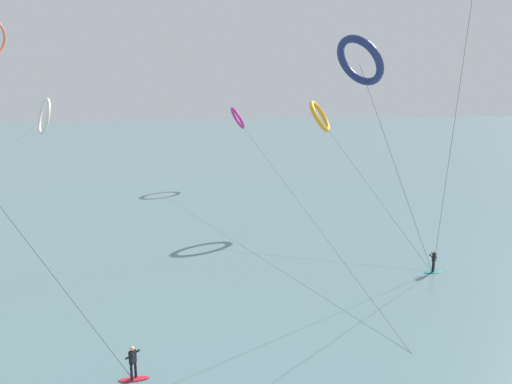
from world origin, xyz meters
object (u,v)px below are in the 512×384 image
(surfer_teal, at_px, (434,263))
(kite_magenta, at_px, (238,118))
(kite_amber, at_px, (320,116))
(kite_navy, at_px, (360,61))
(surfer_crimson, at_px, (133,365))
(kite_ivory, at_px, (44,116))

(surfer_teal, xyz_separation_m, kite_magenta, (-9.19, 35.74, 8.54))
(kite_amber, height_order, kite_navy, kite_navy)
(kite_amber, bearing_deg, surfer_crimson, 176.48)
(kite_amber, xyz_separation_m, kite_navy, (-3.75, -18.14, 4.18))
(kite_amber, relative_size, kite_navy, 1.08)
(kite_ivory, distance_m, kite_amber, 37.79)
(surfer_teal, xyz_separation_m, kite_amber, (-3.86, 15.48, 9.82))
(surfer_teal, height_order, kite_amber, kite_amber)
(surfer_crimson, relative_size, kite_ivory, 0.03)
(surfer_teal, bearing_deg, kite_ivory, -86.68)
(kite_ivory, distance_m, kite_navy, 48.31)
(surfer_crimson, height_order, kite_magenta, kite_magenta)
(kite_navy, bearing_deg, kite_ivory, 13.49)
(kite_ivory, bearing_deg, kite_amber, 30.17)
(kite_amber, bearing_deg, kite_navy, -160.76)
(kite_amber, bearing_deg, surfer_teal, -135.08)
(surfer_crimson, bearing_deg, kite_magenta, 21.09)
(kite_amber, relative_size, kite_magenta, 0.37)
(kite_navy, xyz_separation_m, kite_magenta, (-1.58, 38.39, -5.46))
(kite_ivory, bearing_deg, kite_magenta, 62.18)
(surfer_teal, distance_m, surfer_crimson, 22.58)
(kite_navy, bearing_deg, surfer_crimson, 94.74)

